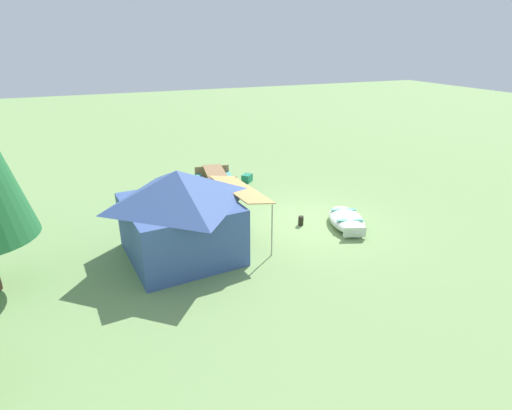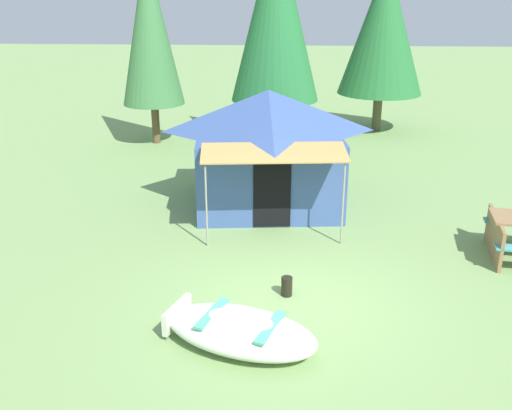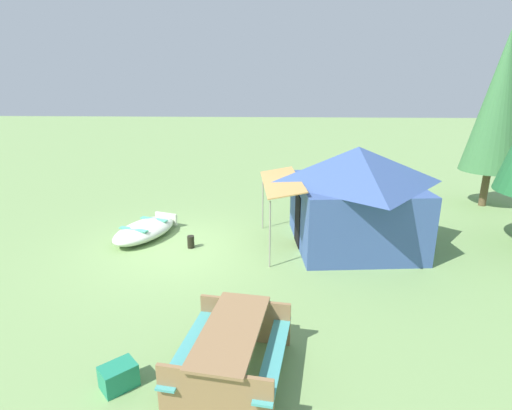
% 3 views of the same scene
% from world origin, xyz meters
% --- Properties ---
extents(ground_plane, '(80.00, 80.00, 0.00)m').
position_xyz_m(ground_plane, '(0.00, 0.00, 0.00)').
color(ground_plane, '#7B9F5D').
extents(beached_rowboat, '(2.46, 1.81, 0.44)m').
position_xyz_m(beached_rowboat, '(-0.75, -1.20, 0.23)').
color(beached_rowboat, silver).
rests_on(beached_rowboat, ground_plane).
extents(canvas_cabin_tent, '(3.61, 4.21, 2.59)m').
position_xyz_m(canvas_cabin_tent, '(-0.59, 4.41, 1.34)').
color(canvas_cabin_tent, '#3C5896').
rests_on(canvas_cabin_tent, ground_plane).
extents(picnic_table, '(2.12, 1.75, 0.80)m').
position_xyz_m(picnic_table, '(4.53, 1.78, 0.50)').
color(picnic_table, '#936E48').
rests_on(picnic_table, ground_plane).
extents(cooler_box, '(0.58, 0.58, 0.35)m').
position_xyz_m(cooler_box, '(4.85, 0.22, 0.17)').
color(cooler_box, '#208660').
rests_on(cooler_box, ground_plane).
extents(fuel_can, '(0.24, 0.24, 0.32)m').
position_xyz_m(fuel_can, '(-0.11, 0.21, 0.16)').
color(fuel_can, black).
rests_on(fuel_can, ground_plane).
extents(pine_tree_back_right, '(1.87, 1.87, 5.74)m').
position_xyz_m(pine_tree_back_right, '(-4.30, 9.54, 3.48)').
color(pine_tree_back_right, brown).
rests_on(pine_tree_back_right, ground_plane).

